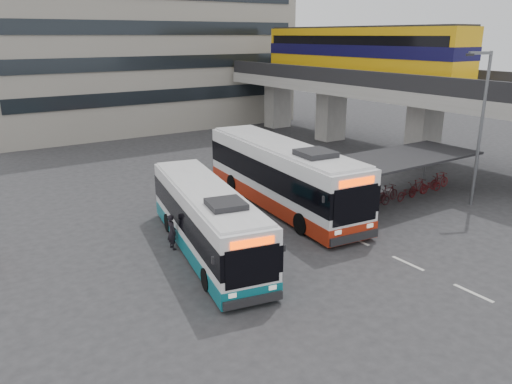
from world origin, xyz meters
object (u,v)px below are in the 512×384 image
bus_main (282,175)px  lamp_post (480,120)px  bus_teal (207,220)px  pedestrian (172,232)px

bus_main → lamp_post: size_ratio=1.56×
bus_teal → lamp_post: lamp_post is taller
bus_teal → pedestrian: size_ratio=6.77×
bus_main → pedestrian: (-7.44, -2.00, -0.94)m
pedestrian → bus_main: bearing=-76.6°
bus_teal → pedestrian: bus_teal is taller
bus_teal → lamp_post: bearing=1.8°
bus_main → bus_teal: size_ratio=1.19×
bus_teal → pedestrian: 1.72m
pedestrian → lamp_post: 17.09m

